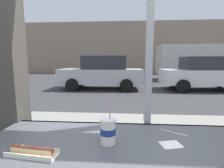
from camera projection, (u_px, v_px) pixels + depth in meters
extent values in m
plane|color=#38383A|center=(127.00, 87.00, 9.32)|extent=(60.00, 60.00, 0.00)
cube|color=gray|center=(134.00, 141.00, 2.99)|extent=(16.00, 2.80, 0.11)
cube|color=#35373A|center=(148.00, 125.00, 1.31)|extent=(2.14, 0.02, 0.02)
cube|color=#9E9EA3|center=(149.00, 37.00, 1.26)|extent=(0.05, 0.08, 1.37)
cube|color=gray|center=(126.00, 48.00, 19.56)|extent=(28.00, 1.20, 5.97)
cylinder|color=silver|center=(108.00, 132.00, 1.00)|extent=(0.09, 0.09, 0.14)
cylinder|color=navy|center=(108.00, 131.00, 1.00)|extent=(0.09, 0.09, 0.04)
cylinder|color=black|center=(108.00, 121.00, 0.99)|extent=(0.08, 0.08, 0.01)
cylinder|color=white|center=(108.00, 120.00, 0.99)|extent=(0.10, 0.10, 0.01)
cylinder|color=pink|center=(110.00, 110.00, 0.97)|extent=(0.01, 0.04, 0.20)
cube|color=silver|center=(32.00, 155.00, 0.87)|extent=(0.28, 0.11, 0.01)
cube|color=silver|center=(27.00, 157.00, 0.83)|extent=(0.27, 0.04, 0.03)
cube|color=silver|center=(37.00, 149.00, 0.91)|extent=(0.27, 0.04, 0.03)
cylinder|color=#DBB77A|center=(32.00, 151.00, 0.87)|extent=(0.24, 0.06, 0.04)
cylinder|color=brown|center=(32.00, 149.00, 0.87)|extent=(0.24, 0.05, 0.03)
cube|color=beige|center=(23.00, 146.00, 0.88)|extent=(0.01, 0.01, 0.01)
cube|color=red|center=(19.00, 145.00, 0.88)|extent=(0.01, 0.01, 0.01)
cube|color=red|center=(35.00, 147.00, 0.86)|extent=(0.02, 0.01, 0.01)
cylinder|color=white|center=(173.00, 132.00, 1.15)|extent=(0.16, 0.11, 0.01)
cube|color=white|center=(171.00, 145.00, 0.98)|extent=(0.14, 0.11, 0.00)
cube|color=#BCBCC1|center=(101.00, 76.00, 8.76)|extent=(4.28, 1.74, 0.75)
cube|color=#282D33|center=(105.00, 63.00, 8.65)|extent=(2.23, 1.53, 0.68)
cylinder|color=black|center=(126.00, 81.00, 9.58)|extent=(0.64, 0.18, 0.64)
cylinder|color=black|center=(126.00, 86.00, 7.86)|extent=(0.64, 0.18, 0.64)
cylinder|color=black|center=(81.00, 81.00, 9.77)|extent=(0.64, 0.18, 0.64)
cylinder|color=black|center=(72.00, 85.00, 8.05)|extent=(0.64, 0.18, 0.64)
cube|color=silver|center=(204.00, 77.00, 8.38)|extent=(4.18, 1.72, 0.74)
cube|color=#282D33|center=(206.00, 63.00, 8.28)|extent=(2.17, 1.51, 0.65)
cylinder|color=black|center=(220.00, 82.00, 9.19)|extent=(0.64, 0.18, 0.64)
cylinder|color=black|center=(172.00, 82.00, 9.38)|extent=(0.64, 0.18, 0.64)
cylinder|color=black|center=(183.00, 86.00, 7.68)|extent=(0.64, 0.18, 0.64)
cube|color=beige|center=(194.00, 60.00, 12.60)|extent=(5.40, 2.20, 2.22)
cylinder|color=black|center=(175.00, 73.00, 13.92)|extent=(0.90, 0.24, 0.90)
cylinder|color=black|center=(185.00, 76.00, 11.75)|extent=(0.90, 0.24, 0.90)
cylinder|color=#202937|center=(3.00, 112.00, 3.16)|extent=(0.14, 0.14, 0.84)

